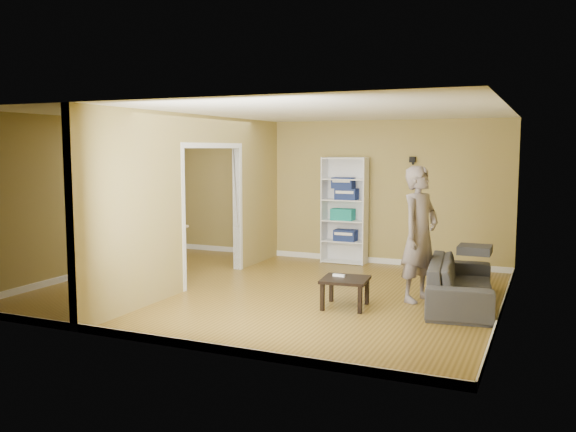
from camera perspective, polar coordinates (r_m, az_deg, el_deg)
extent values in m
plane|color=olive|center=(9.09, -1.67, -6.98)|extent=(6.50, 6.50, 0.00)
plane|color=white|center=(8.86, -1.73, 9.61)|extent=(6.50, 6.50, 0.00)
plane|color=#9C8942|center=(11.42, 4.18, 2.34)|extent=(6.50, 0.00, 6.50)
plane|color=#9C8942|center=(6.51, -12.05, -0.80)|extent=(6.50, 0.00, 6.50)
plane|color=#9C8942|center=(10.67, -17.70, 1.77)|extent=(0.00, 5.50, 5.50)
plane|color=#9C8942|center=(8.06, 19.70, 0.32)|extent=(0.00, 5.50, 5.50)
cube|color=black|center=(10.93, 11.57, 5.19)|extent=(0.10, 0.10, 0.10)
imported|color=black|center=(8.52, 15.89, -5.39)|extent=(2.18, 1.14, 0.80)
imported|color=slate|center=(8.49, 12.24, -0.59)|extent=(0.97, 0.87, 2.18)
cube|color=white|center=(11.30, 3.41, 0.61)|extent=(0.02, 0.36, 1.94)
cube|color=white|center=(11.05, 7.29, 0.44)|extent=(0.02, 0.36, 1.94)
cube|color=white|center=(11.33, 5.60, 0.61)|extent=(0.82, 0.02, 1.94)
cube|color=white|center=(11.30, 5.28, -4.26)|extent=(0.78, 0.36, 0.02)
cube|color=white|center=(11.24, 5.30, -2.36)|extent=(0.78, 0.36, 0.02)
cube|color=white|center=(11.19, 5.32, -0.44)|extent=(0.78, 0.36, 0.02)
cube|color=white|center=(11.15, 5.34, 1.50)|extent=(0.78, 0.36, 0.02)
cube|color=white|center=(11.13, 5.36, 3.44)|extent=(0.78, 0.36, 0.02)
cube|color=white|center=(11.11, 5.38, 5.40)|extent=(0.78, 0.36, 0.02)
cube|color=navy|center=(11.22, 5.40, -1.80)|extent=(0.40, 0.26, 0.20)
cube|color=#146048|center=(11.19, 5.16, 0.15)|extent=(0.41, 0.27, 0.21)
cube|color=navy|center=(11.13, 5.51, 2.06)|extent=(0.40, 0.26, 0.20)
cube|color=navy|center=(11.14, 5.20, 3.08)|extent=(0.39, 0.25, 0.20)
cube|color=black|center=(8.10, 5.38, -5.94)|extent=(0.59, 0.59, 0.04)
cube|color=black|center=(8.00, 3.12, -7.54)|extent=(0.05, 0.05, 0.35)
cube|color=black|center=(7.84, 6.53, -7.85)|extent=(0.05, 0.05, 0.35)
cube|color=black|center=(8.45, 4.29, -6.79)|extent=(0.05, 0.05, 0.35)
cube|color=black|center=(8.30, 7.53, -7.06)|extent=(0.05, 0.05, 0.35)
cube|color=white|center=(8.18, 4.79, -5.55)|extent=(0.16, 0.04, 0.03)
cube|color=beige|center=(10.81, -13.18, -0.94)|extent=(1.24, 0.83, 0.04)
cylinder|color=beige|center=(10.94, -16.65, -3.01)|extent=(0.05, 0.05, 0.74)
cylinder|color=beige|center=(10.25, -11.78, -3.49)|extent=(0.05, 0.05, 0.74)
cylinder|color=beige|center=(11.49, -14.33, -2.50)|extent=(0.05, 0.05, 0.74)
cylinder|color=beige|center=(10.84, -9.57, -2.92)|extent=(0.05, 0.05, 0.74)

